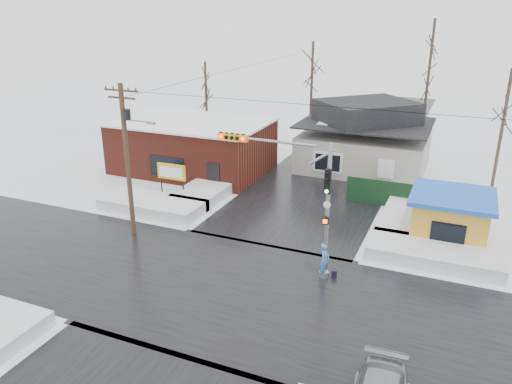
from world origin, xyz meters
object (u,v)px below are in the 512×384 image
at_px(traffic_signal, 297,189).
at_px(marquee_sign, 171,173).
at_px(kiosk, 450,217).
at_px(pedestrian, 324,261).
at_px(utility_pole, 128,152).

height_order(traffic_signal, marquee_sign, traffic_signal).
height_order(traffic_signal, kiosk, traffic_signal).
distance_m(kiosk, pedestrian, 8.92).
xyz_separation_m(kiosk, pedestrian, (-5.50, -7.01, -0.53)).
xyz_separation_m(traffic_signal, kiosk, (7.07, 7.03, -3.08)).
distance_m(traffic_signal, utility_pole, 10.39).
bearing_deg(marquee_sign, traffic_signal, -29.72).
bearing_deg(traffic_signal, utility_pole, 177.05).
height_order(traffic_signal, utility_pole, utility_pole).
height_order(traffic_signal, pedestrian, traffic_signal).
relative_size(utility_pole, kiosk, 1.96).
relative_size(traffic_signal, pedestrian, 3.76).
distance_m(marquee_sign, pedestrian, 14.57).
distance_m(utility_pole, pedestrian, 12.65).
bearing_deg(utility_pole, traffic_signal, -2.95).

